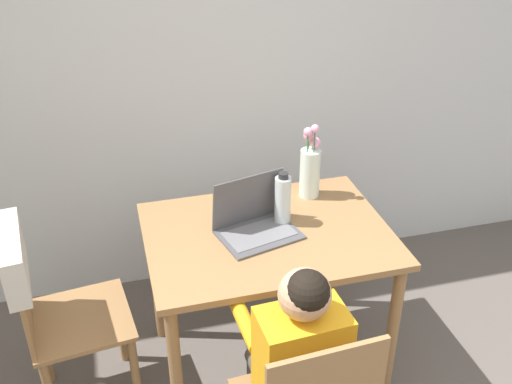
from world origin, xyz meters
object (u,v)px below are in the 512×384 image
object	(u,v)px
chair_spare	(43,295)
water_bottle	(283,200)
person_seated	(295,356)
laptop	(254,220)
flower_vase	(310,168)

from	to	relation	value
chair_spare	water_bottle	distance (m)	1.03
person_seated	laptop	bearing A→B (deg)	-95.51
chair_spare	water_bottle	bearing A→B (deg)	-93.45
chair_spare	flower_vase	size ratio (longest dim) A/B	2.55
chair_spare	water_bottle	size ratio (longest dim) A/B	3.82
laptop	water_bottle	size ratio (longest dim) A/B	1.52
laptop	water_bottle	bearing A→B (deg)	-0.94
person_seated	flower_vase	distance (m)	0.94
water_bottle	laptop	bearing A→B (deg)	-166.83
person_seated	flower_vase	bearing A→B (deg)	-115.27
laptop	flower_vase	bearing A→B (deg)	20.68
chair_spare	person_seated	world-z (taller)	person_seated
chair_spare	person_seated	xyz separation A→B (m)	(0.84, -0.60, 0.04)
laptop	water_bottle	distance (m)	0.15
person_seated	flower_vase	xyz separation A→B (m)	(0.34, 0.85, 0.24)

